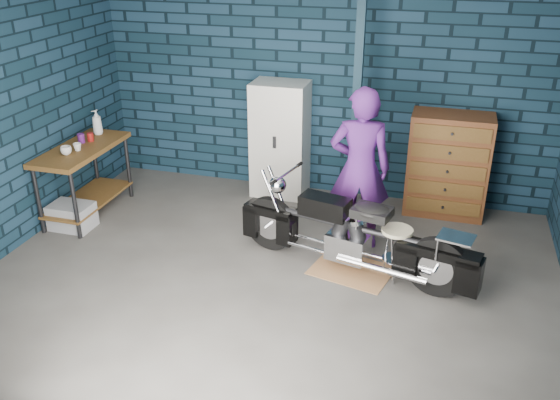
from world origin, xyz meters
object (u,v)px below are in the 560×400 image
at_px(workbench, 86,181).
at_px(locker, 280,140).
at_px(motorcycle, 354,230).
at_px(shop_stool, 395,254).
at_px(storage_bin, 72,216).
at_px(tool_chest, 448,165).
at_px(person, 360,169).

distance_m(workbench, locker, 2.56).
xyz_separation_m(motorcycle, shop_stool, (0.45, -0.02, -0.21)).
xyz_separation_m(workbench, storage_bin, (0.02, -0.41, -0.30)).
bearing_deg(tool_chest, person, -130.35).
relative_size(storage_bin, locker, 0.32).
bearing_deg(motorcycle, tool_chest, 76.51).
relative_size(motorcycle, shop_stool, 3.86).
bearing_deg(locker, tool_chest, 0.00).
bearing_deg(person, motorcycle, 87.90).
height_order(motorcycle, person, person).
height_order(locker, shop_stool, locker).
bearing_deg(tool_chest, shop_stool, -103.87).
bearing_deg(motorcycle, storage_bin, -167.39).
bearing_deg(shop_stool, motorcycle, 177.09).
distance_m(workbench, tool_chest, 4.57).
bearing_deg(shop_stool, tool_chest, 76.13).
distance_m(storage_bin, locker, 2.83).
bearing_deg(workbench, locker, 30.74).
distance_m(person, tool_chest, 1.49).
distance_m(motorcycle, person, 0.77).
bearing_deg(storage_bin, locker, 38.24).
distance_m(motorcycle, shop_stool, 0.49).
bearing_deg(storage_bin, workbench, 92.82).
relative_size(locker, shop_stool, 2.66).
height_order(storage_bin, tool_chest, tool_chest).
xyz_separation_m(workbench, person, (3.43, 0.18, 0.48)).
height_order(tool_chest, shop_stool, tool_chest).
relative_size(storage_bin, shop_stool, 0.86).
height_order(motorcycle, locker, locker).
xyz_separation_m(person, shop_stool, (0.51, -0.65, -0.64)).
bearing_deg(person, workbench, -5.00).
bearing_deg(workbench, tool_chest, 16.52).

